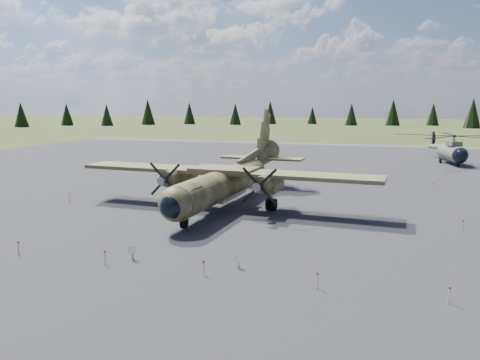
# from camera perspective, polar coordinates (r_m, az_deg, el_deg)

# --- Properties ---
(ground) EXTENTS (500.00, 500.00, 0.00)m
(ground) POSITION_cam_1_polar(r_m,az_deg,el_deg) (38.25, 0.18, -4.34)
(ground) COLOR #475224
(ground) RESTS_ON ground
(apron) EXTENTS (120.00, 120.00, 0.04)m
(apron) POSITION_cam_1_polar(r_m,az_deg,el_deg) (47.69, 3.66, -1.60)
(apron) COLOR slate
(apron) RESTS_ON ground
(transport_plane) EXTENTS (27.02, 24.52, 8.90)m
(transport_plane) POSITION_cam_1_polar(r_m,az_deg,el_deg) (41.52, -1.44, 0.35)
(transport_plane) COLOR #383B20
(transport_plane) RESTS_ON ground
(helicopter_near) EXTENTS (20.40, 21.74, 4.38)m
(helicopter_near) POSITION_cam_1_polar(r_m,az_deg,el_deg) (76.34, 24.48, 4.07)
(helicopter_near) COLOR slate
(helicopter_near) RESTS_ON ground
(info_placard_left) EXTENTS (0.55, 0.34, 0.80)m
(info_placard_left) POSITION_cam_1_polar(r_m,az_deg,el_deg) (28.33, -13.01, -8.44)
(info_placard_left) COLOR gray
(info_placard_left) RESTS_ON ground
(info_placard_right) EXTENTS (0.45, 0.25, 0.66)m
(info_placard_right) POSITION_cam_1_polar(r_m,az_deg,el_deg) (26.25, -0.18, -9.85)
(info_placard_right) COLOR gray
(info_placard_right) RESTS_ON ground
(barrier_fence) EXTENTS (33.12, 29.62, 0.85)m
(barrier_fence) POSITION_cam_1_polar(r_m,az_deg,el_deg) (38.19, -0.52, -3.58)
(barrier_fence) COLOR silver
(barrier_fence) RESTS_ON ground
(treeline) EXTENTS (338.77, 338.35, 10.91)m
(treeline) POSITION_cam_1_polar(r_m,az_deg,el_deg) (37.05, 3.95, 2.71)
(treeline) COLOR black
(treeline) RESTS_ON ground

